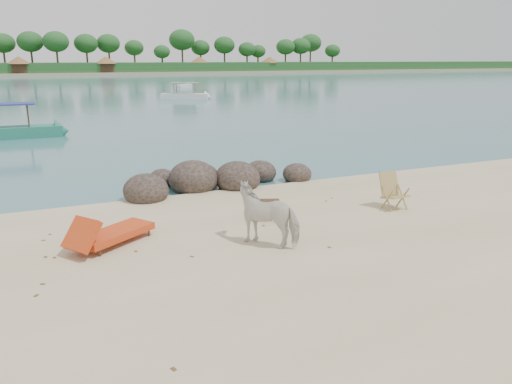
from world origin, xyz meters
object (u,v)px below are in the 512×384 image
Objects in this scene: boat_near at (4,109)px; boulders at (210,180)px; lounge_chair at (115,230)px; cow at (269,215)px; deck_chair at (395,192)px; side_table at (267,212)px.

boulders is at bearing -65.66° from boat_near.
boulders reaches higher than lounge_chair.
cow is 0.26× the size of boat_near.
boulders is 1.06× the size of boat_near.
boulders is at bearing 128.89° from deck_chair.
boulders is 10.17× the size of side_table.
boulders is at bearing -136.56° from cow.
cow is at bearing -57.29° from lounge_chair.
side_table is 3.77m from deck_chair.
lounge_chair is (-3.89, -0.12, 0.08)m from side_table.
boat_near is (-2.88, 18.80, 1.17)m from lounge_chair.
cow reaches higher than lounge_chair.
cow reaches higher than side_table.
cow is 21.10m from boat_near.
boat_near is at bearing 131.96° from side_table.
side_table is at bearing -69.79° from boat_near.
side_table is (0.65, 1.50, -0.42)m from cow.
cow is at bearing -72.85° from boat_near.
side_table is 0.64× the size of deck_chair.
cow is 2.50× the size of side_table.
side_table is at bearing -155.59° from cow.
boulders is 6.00m from deck_chair.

